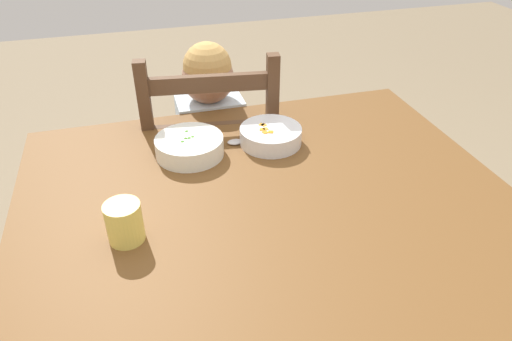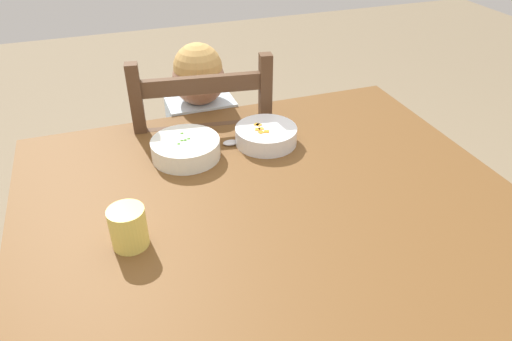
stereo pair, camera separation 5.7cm
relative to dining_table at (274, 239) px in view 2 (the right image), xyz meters
name	(u,v)px [view 2 (the right image)]	position (x,y,z in m)	size (l,w,h in m)	color
dining_table	(274,239)	(0.00, 0.00, 0.00)	(1.19, 1.06, 0.77)	brown
dining_chair	(205,180)	(-0.04, 0.58, -0.20)	(0.47, 0.47, 0.98)	#513522
child_figure	(205,140)	(-0.03, 0.57, -0.02)	(0.32, 0.31, 0.97)	silver
bowl_of_peas	(186,148)	(-0.15, 0.28, 0.13)	(0.19, 0.19, 0.05)	white
bowl_of_carrots	(266,135)	(0.08, 0.28, 0.13)	(0.18, 0.18, 0.05)	white
spoon	(237,142)	(0.00, 0.31, 0.11)	(0.14, 0.03, 0.01)	silver
drinking_cup	(128,227)	(-0.33, -0.02, 0.15)	(0.08, 0.08, 0.09)	#EBD75F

